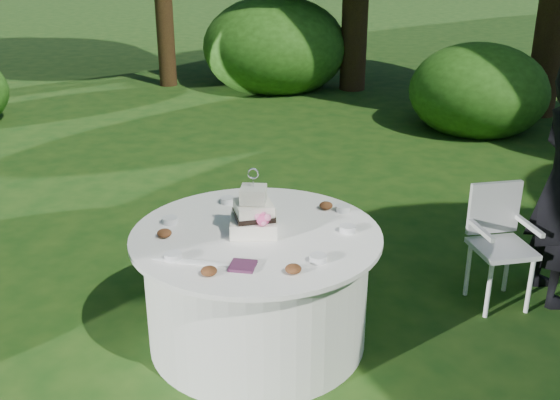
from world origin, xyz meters
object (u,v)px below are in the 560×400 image
(napkins, at_px, (243,266))
(cake, at_px, (254,215))
(table, at_px, (257,287))
(chair, at_px, (499,235))

(napkins, xyz_separation_m, cake, (-0.04, 0.46, 0.10))
(napkins, relative_size, table, 0.09)
(cake, xyz_separation_m, chair, (1.59, 0.80, -0.37))
(table, height_order, cake, cake)
(napkins, relative_size, chair, 0.16)
(cake, height_order, chair, cake)
(napkins, relative_size, cake, 0.34)
(table, bearing_deg, chair, 27.20)
(table, relative_size, cake, 3.74)
(table, xyz_separation_m, cake, (-0.01, 0.01, 0.50))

